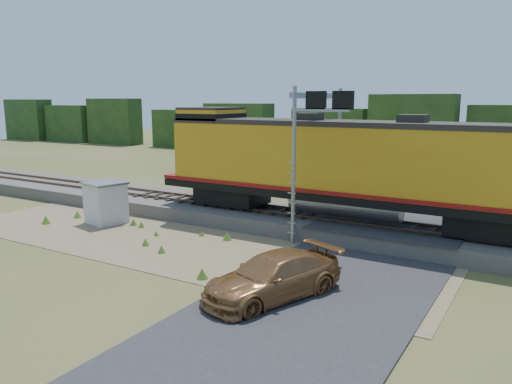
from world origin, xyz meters
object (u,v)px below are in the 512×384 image
Objects in this scene: signal_gantry at (321,126)px; car at (273,277)px; shed at (106,203)px; locomotive at (340,164)px.

car is (2.03, -8.45, -4.80)m from signal_gantry.
signal_gantry reaches higher than car.
shed is 14.07m from car.
signal_gantry reaches higher than locomotive.
shed is at bearing -159.48° from locomotive.
shed is (-12.07, -4.52, -2.47)m from locomotive.
locomotive is 2.20m from signal_gantry.
signal_gantry is at bearing -140.45° from locomotive.
car is (13.29, -4.61, -0.41)m from shed.
locomotive is at bearing 118.03° from car.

